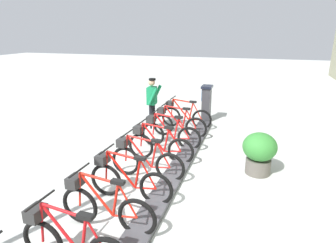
# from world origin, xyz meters

# --- Properties ---
(ground_plane) EXTENTS (60.00, 60.00, 0.00)m
(ground_plane) POSITION_xyz_m (0.00, 0.00, 0.00)
(ground_plane) COLOR beige
(dock_rail_base) EXTENTS (0.44, 9.06, 0.10)m
(dock_rail_base) POSITION_xyz_m (0.00, 0.00, 0.05)
(dock_rail_base) COLOR #47474C
(dock_rail_base) RESTS_ON ground
(payment_kiosk) EXTENTS (0.36, 0.52, 1.28)m
(payment_kiosk) POSITION_xyz_m (0.05, -4.92, 0.67)
(payment_kiosk) COLOR #38383D
(payment_kiosk) RESTS_ON ground
(bike_docked_0) EXTENTS (1.72, 0.54, 1.02)m
(bike_docked_0) POSITION_xyz_m (0.62, -3.93, 0.43)
(bike_docked_0) COLOR black
(bike_docked_0) RESTS_ON ground
(bike_docked_1) EXTENTS (1.72, 0.54, 1.02)m
(bike_docked_1) POSITION_xyz_m (0.62, -3.02, 0.43)
(bike_docked_1) COLOR black
(bike_docked_1) RESTS_ON ground
(bike_docked_2) EXTENTS (1.72, 0.54, 1.02)m
(bike_docked_2) POSITION_xyz_m (0.62, -2.10, 0.43)
(bike_docked_2) COLOR black
(bike_docked_2) RESTS_ON ground
(bike_docked_3) EXTENTS (1.72, 0.54, 1.02)m
(bike_docked_3) POSITION_xyz_m (0.62, -1.18, 0.43)
(bike_docked_3) COLOR black
(bike_docked_3) RESTS_ON ground
(bike_docked_4) EXTENTS (1.72, 0.54, 1.02)m
(bike_docked_4) POSITION_xyz_m (0.62, -0.26, 0.43)
(bike_docked_4) COLOR black
(bike_docked_4) RESTS_ON ground
(bike_docked_5) EXTENTS (1.72, 0.54, 1.02)m
(bike_docked_5) POSITION_xyz_m (0.62, 0.66, 0.43)
(bike_docked_5) COLOR black
(bike_docked_5) RESTS_ON ground
(bike_docked_6) EXTENTS (1.72, 0.54, 1.02)m
(bike_docked_6) POSITION_xyz_m (0.62, 1.57, 0.43)
(bike_docked_6) COLOR black
(bike_docked_6) RESTS_ON ground
(bike_docked_7) EXTENTS (1.72, 0.54, 1.02)m
(bike_docked_7) POSITION_xyz_m (0.62, 2.49, 0.43)
(bike_docked_7) COLOR black
(bike_docked_7) RESTS_ON ground
(worker_near_rack) EXTENTS (0.48, 0.65, 1.66)m
(worker_near_rack) POSITION_xyz_m (1.62, -3.61, 0.91)
(worker_near_rack) COLOR white
(worker_near_rack) RESTS_ON ground
(planter_bush) EXTENTS (0.76, 0.76, 0.97)m
(planter_bush) POSITION_xyz_m (-1.78, -1.21, 0.54)
(planter_bush) COLOR #59544C
(planter_bush) RESTS_ON ground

